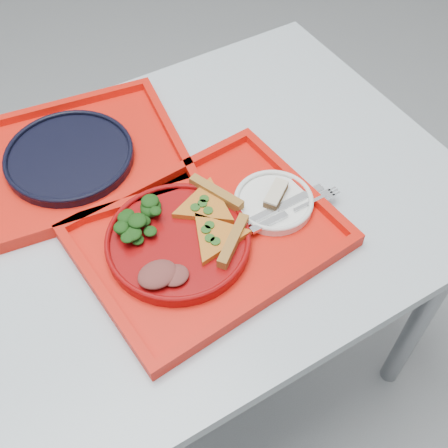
{
  "coord_description": "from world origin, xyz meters",
  "views": [
    {
      "loc": [
        -0.04,
        -0.65,
        1.59
      ],
      "look_at": [
        0.28,
        -0.11,
        0.78
      ],
      "focal_mm": 45.0,
      "sensor_mm": 36.0,
      "label": 1
    }
  ],
  "objects_px": {
    "dinner_plate": "(178,242)",
    "navy_plate": "(70,157)",
    "tray_far": "(71,162)",
    "dessert_bar": "(276,194)",
    "tray_main": "(208,238)"
  },
  "relations": [
    {
      "from": "tray_main",
      "to": "dessert_bar",
      "type": "relative_size",
      "value": 6.5
    },
    {
      "from": "tray_far",
      "to": "dessert_bar",
      "type": "xyz_separation_m",
      "value": [
        0.3,
        -0.31,
        0.03
      ]
    },
    {
      "from": "tray_main",
      "to": "navy_plate",
      "type": "height_order",
      "value": "navy_plate"
    },
    {
      "from": "tray_far",
      "to": "dinner_plate",
      "type": "height_order",
      "value": "dinner_plate"
    },
    {
      "from": "tray_main",
      "to": "tray_far",
      "type": "distance_m",
      "value": 0.35
    },
    {
      "from": "tray_main",
      "to": "dessert_bar",
      "type": "height_order",
      "value": "dessert_bar"
    },
    {
      "from": "dinner_plate",
      "to": "navy_plate",
      "type": "relative_size",
      "value": 1.0
    },
    {
      "from": "tray_far",
      "to": "navy_plate",
      "type": "relative_size",
      "value": 1.73
    },
    {
      "from": "tray_main",
      "to": "dinner_plate",
      "type": "xyz_separation_m",
      "value": [
        -0.05,
        0.01,
        0.02
      ]
    },
    {
      "from": "dinner_plate",
      "to": "navy_plate",
      "type": "xyz_separation_m",
      "value": [
        -0.09,
        0.3,
        -0.0
      ]
    },
    {
      "from": "dinner_plate",
      "to": "dessert_bar",
      "type": "relative_size",
      "value": 3.76
    },
    {
      "from": "tray_main",
      "to": "dinner_plate",
      "type": "distance_m",
      "value": 0.06
    },
    {
      "from": "dessert_bar",
      "to": "dinner_plate",
      "type": "bearing_deg",
      "value": 143.63
    },
    {
      "from": "navy_plate",
      "to": "dinner_plate",
      "type": "bearing_deg",
      "value": -73.55
    },
    {
      "from": "tray_main",
      "to": "tray_far",
      "type": "relative_size",
      "value": 1.0
    }
  ]
}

